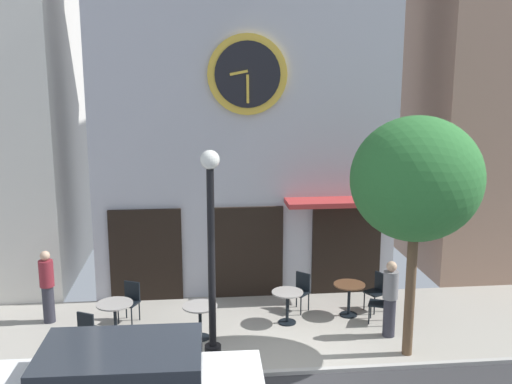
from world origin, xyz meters
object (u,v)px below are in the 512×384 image
cafe_table_near_curb (115,312)px  cafe_table_near_door (200,314)px  cafe_table_rightmost (287,301)px  cafe_chair_by_entrance (89,329)px  pedestrian_maroon (47,286)px  cafe_chair_near_tree (130,299)px  cafe_chair_left_end (301,289)px  cafe_chair_corner (378,289)px  street_tree (417,180)px  pedestrian_grey (390,298)px  street_lamp (211,258)px  cafe_table_center_left (349,293)px  cafe_chair_outer (382,301)px

cafe_table_near_curb → cafe_table_near_door: bearing=-8.0°
cafe_table_rightmost → cafe_chair_by_entrance: (-4.16, -1.02, 0.00)m
pedestrian_maroon → cafe_chair_near_tree: bearing=-3.9°
cafe_chair_left_end → cafe_chair_corner: same height
street_tree → cafe_table_near_curb: (-5.91, 1.39, -2.99)m
cafe_chair_by_entrance → street_tree: bearing=-6.2°
cafe_chair_corner → pedestrian_grey: pedestrian_grey is taller
street_lamp → pedestrian_grey: size_ratio=2.50×
cafe_chair_by_entrance → cafe_table_center_left: bearing=12.8°
cafe_chair_near_tree → pedestrian_grey: (5.57, -1.36, 0.33)m
cafe_chair_outer → cafe_table_center_left: bearing=143.1°
cafe_chair_corner → street_tree: bearing=-91.9°
cafe_table_center_left → pedestrian_grey: (0.58, -1.13, 0.31)m
cafe_chair_outer → street_tree: bearing=-87.9°
cafe_chair_by_entrance → cafe_chair_corner: 6.57m
cafe_table_rightmost → cafe_chair_left_end: (0.43, 0.69, 0.00)m
cafe_chair_near_tree → pedestrian_maroon: bearing=176.1°
cafe_chair_left_end → pedestrian_maroon: pedestrian_maroon is taller
cafe_chair_by_entrance → cafe_table_near_door: bearing=11.6°
pedestrian_grey → street_lamp: bearing=-168.3°
cafe_table_rightmost → pedestrian_maroon: (-5.33, 0.61, 0.34)m
cafe_table_near_door → cafe_table_near_curb: bearing=172.0°
street_tree → pedestrian_grey: bearing=97.2°
cafe_chair_near_tree → street_lamp: bearing=-50.1°
cafe_chair_by_entrance → cafe_chair_near_tree: 1.64m
cafe_chair_near_tree → cafe_table_rightmost: bearing=-7.9°
cafe_chair_left_end → cafe_chair_by_entrance: (-4.59, -1.71, 0.00)m
street_lamp → cafe_chair_left_end: 3.55m
street_lamp → pedestrian_maroon: bearing=147.9°
cafe_table_near_curb → cafe_chair_near_tree: bearing=73.8°
cafe_table_near_door → cafe_chair_left_end: (2.38, 1.26, -0.01)m
pedestrian_grey → street_tree: bearing=-82.8°
cafe_table_center_left → pedestrian_maroon: bearing=177.1°
cafe_table_rightmost → cafe_chair_near_tree: 3.54m
cafe_table_rightmost → cafe_chair_outer: 2.12m
pedestrian_maroon → cafe_chair_corner: bearing=-0.8°
cafe_table_center_left → cafe_chair_near_tree: cafe_chair_near_tree is taller
cafe_chair_left_end → cafe_chair_near_tree: 3.94m
cafe_chair_near_tree → cafe_table_center_left: bearing=-2.6°
street_lamp → pedestrian_grey: (3.78, 0.78, -1.26)m
cafe_chair_near_tree → pedestrian_maroon: size_ratio=0.54×
cafe_table_near_door → cafe_chair_outer: 4.07m
pedestrian_maroon → cafe_table_rightmost: bearing=-6.5°
cafe_chair_corner → street_lamp: bearing=-151.3°
cafe_table_rightmost → pedestrian_grey: size_ratio=0.44×
pedestrian_maroon → street_lamp: bearing=-32.1°
cafe_table_rightmost → pedestrian_grey: bearing=-23.0°
cafe_chair_left_end → cafe_chair_corner: bearing=-5.8°
cafe_chair_near_tree → cafe_chair_outer: bearing=-7.1°
street_tree → cafe_chair_outer: (-0.06, 1.49, -3.03)m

